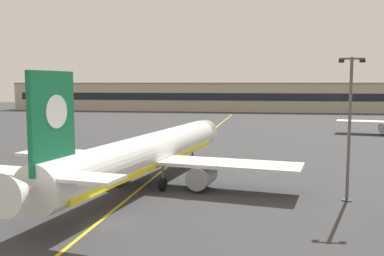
% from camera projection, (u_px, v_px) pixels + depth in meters
% --- Properties ---
extents(ground_plane, '(400.00, 400.00, 0.00)m').
position_uv_depth(ground_plane, '(106.00, 223.00, 33.59)').
color(ground_plane, '#353538').
extents(taxiway_centreline, '(4.27, 179.96, 0.01)m').
position_uv_depth(taxiway_centreline, '(178.00, 158.00, 63.07)').
color(taxiway_centreline, yellow).
rests_on(taxiway_centreline, ground).
extents(airliner_foreground, '(32.34, 41.31, 11.65)m').
position_uv_depth(airliner_foreground, '(147.00, 154.00, 46.02)').
color(airliner_foreground, white).
rests_on(airliner_foreground, ground).
extents(apron_lamp_post, '(2.24, 0.90, 13.11)m').
position_uv_depth(apron_lamp_post, '(349.00, 127.00, 39.36)').
color(apron_lamp_post, '#515156').
rests_on(apron_lamp_post, ground).
extents(terminal_building, '(164.86, 12.40, 11.01)m').
position_uv_depth(terminal_building, '(218.00, 97.00, 169.77)').
color(terminal_building, '#B2A893').
rests_on(terminal_building, ground).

